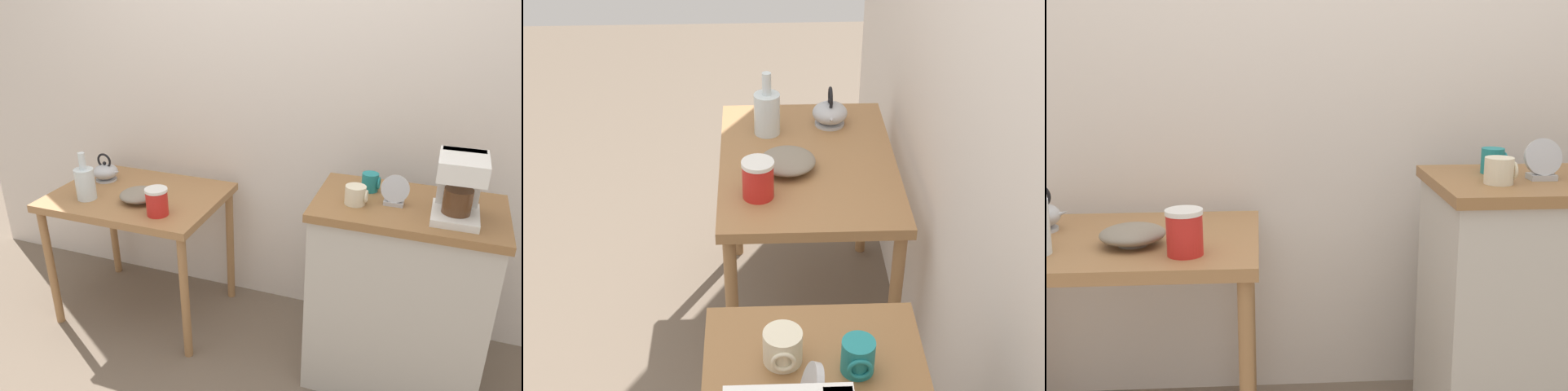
% 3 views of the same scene
% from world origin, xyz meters
% --- Properties ---
extents(ground_plane, '(8.00, 8.00, 0.00)m').
position_xyz_m(ground_plane, '(0.00, 0.00, 0.00)').
color(ground_plane, '#6B5B4C').
extents(back_wall, '(4.40, 0.10, 2.80)m').
position_xyz_m(back_wall, '(0.10, 0.48, 1.40)').
color(back_wall, silver).
rests_on(back_wall, ground_plane).
extents(wooden_table, '(0.89, 0.64, 0.73)m').
position_xyz_m(wooden_table, '(-0.71, 0.05, 0.64)').
color(wooden_table, '#9E7044').
rests_on(wooden_table, ground_plane).
extents(kitchen_counter, '(0.79, 0.49, 0.92)m').
position_xyz_m(kitchen_counter, '(0.67, -0.01, 0.46)').
color(kitchen_counter, '#BCB7AD').
rests_on(kitchen_counter, ground_plane).
extents(bowl_stoneware, '(0.20, 0.20, 0.06)m').
position_xyz_m(bowl_stoneware, '(-0.65, -0.02, 0.77)').
color(bowl_stoneware, gray).
rests_on(bowl_stoneware, wooden_table).
extents(teakettle, '(0.17, 0.14, 0.16)m').
position_xyz_m(teakettle, '(-0.98, 0.16, 0.78)').
color(teakettle, '#B2B5BA').
rests_on(teakettle, wooden_table).
extents(glass_carafe_vase, '(0.10, 0.10, 0.25)m').
position_xyz_m(glass_carafe_vase, '(-0.92, -0.09, 0.82)').
color(glass_carafe_vase, silver).
rests_on(glass_carafe_vase, wooden_table).
extents(canister_enamel, '(0.11, 0.11, 0.14)m').
position_xyz_m(canister_enamel, '(-0.48, -0.13, 0.80)').
color(canister_enamel, red).
rests_on(canister_enamel, wooden_table).
extents(coffee_maker, '(0.18, 0.22, 0.26)m').
position_xyz_m(coffee_maker, '(0.85, -0.06, 1.06)').
color(coffee_maker, white).
rests_on(coffee_maker, kitchen_counter).
extents(mug_small_cream, '(0.09, 0.09, 0.08)m').
position_xyz_m(mug_small_cream, '(0.45, -0.08, 0.96)').
color(mug_small_cream, beige).
rests_on(mug_small_cream, kitchen_counter).
extents(mug_dark_teal, '(0.08, 0.07, 0.08)m').
position_xyz_m(mug_dark_teal, '(0.49, 0.08, 0.96)').
color(mug_dark_teal, teal).
rests_on(mug_dark_teal, kitchen_counter).
extents(table_clock, '(0.12, 0.06, 0.13)m').
position_xyz_m(table_clock, '(0.61, -0.03, 0.97)').
color(table_clock, '#B2B5BA').
rests_on(table_clock, kitchen_counter).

